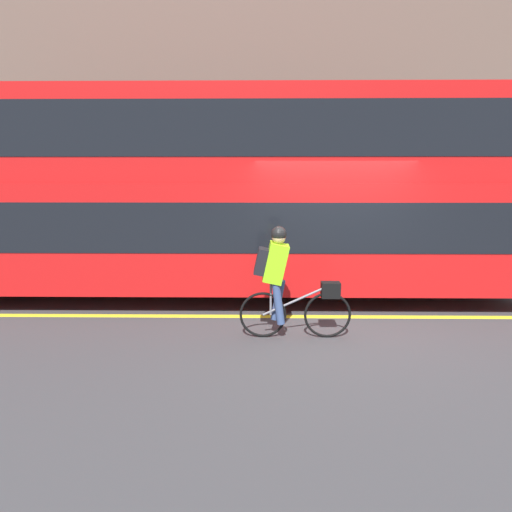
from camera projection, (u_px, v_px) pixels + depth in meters
name	position (u px, v px, depth m)	size (l,w,h in m)	color
ground_plane	(332.00, 320.00, 6.42)	(80.00, 80.00, 0.00)	#38383A
road_center_line	(331.00, 317.00, 6.54)	(50.00, 0.14, 0.01)	yellow
sidewalk_curb	(302.00, 256.00, 11.29)	(60.00, 2.22, 0.11)	#A8A399
building_facade	(300.00, 115.00, 11.75)	(60.00, 0.30, 8.10)	brown
bus	(200.00, 188.00, 7.37)	(11.73, 2.43, 3.66)	black
cyclist_on_bike	(284.00, 279.00, 5.55)	(1.58, 0.32, 1.60)	black
trash_bin	(170.00, 240.00, 11.13)	(0.48, 0.48, 0.86)	#515156
street_sign_post	(326.00, 205.00, 10.89)	(0.36, 0.09, 2.49)	#59595B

